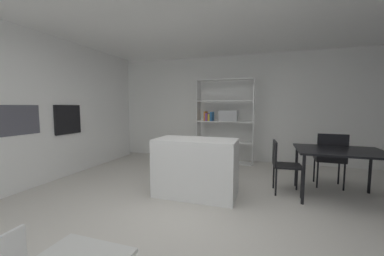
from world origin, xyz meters
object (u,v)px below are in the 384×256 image
Objects in this scene: dining_chair_far at (331,155)px; kitchen_island at (196,167)px; open_bookshelf at (225,120)px; built_in_oven at (68,119)px; dining_table at (340,154)px; dining_chair_island_side at (282,162)px.

kitchen_island is at bearing 27.65° from dining_chair_far.
built_in_oven is at bearing -143.67° from open_bookshelf.
dining_chair_far is at bearing 9.64° from built_in_oven.
dining_chair_far is (-0.00, 0.48, -0.11)m from dining_table.
dining_table is at bearing -39.95° from open_bookshelf.
built_in_oven is 0.48× the size of kitchen_island.
dining_table is 0.82m from dining_chair_island_side.
open_bookshelf is 1.71× the size of dining_table.
built_in_oven reaches higher than dining_chair_island_side.
built_in_oven is 2.82m from kitchen_island.
built_in_oven reaches higher than dining_table.
kitchen_island is 1.39m from dining_chair_island_side.
open_bookshelf is (0.05, 2.24, 0.63)m from kitchen_island.
built_in_oven reaches higher than dining_chair_far.
dining_chair_far reaches higher than dining_table.
open_bookshelf is at bearing 31.70° from dining_chair_island_side.
dining_chair_island_side is (4.01, 0.33, -0.63)m from built_in_oven.
dining_chair_far is 0.94m from dining_chair_island_side.
kitchen_island reaches higher than dining_table.
kitchen_island is 1.33× the size of dining_chair_far.
built_in_oven is 0.50× the size of dining_table.
open_bookshelf is at bearing -29.37° from dining_chair_far.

